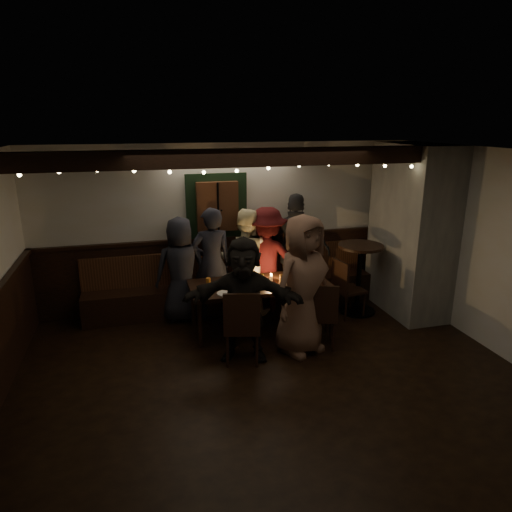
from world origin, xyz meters
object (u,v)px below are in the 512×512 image
object	(u,v)px
person_b	(212,263)
person_f	(244,300)
high_top	(359,270)
chair_end	(345,285)
chair_near_right	(321,312)
person_a	(181,269)
person_c	(246,261)
person_g	(303,285)
chair_near_left	(242,323)
person_d	(267,260)
person_e	(296,251)
dining_table	(260,287)

from	to	relation	value
person_b	person_f	size ratio (longest dim) A/B	1.08
high_top	chair_end	bearing A→B (deg)	-157.89
chair_near_right	person_a	world-z (taller)	person_a
person_c	person_g	world-z (taller)	person_g
chair_near_left	person_b	distance (m)	1.56
high_top	person_g	distance (m)	1.63
chair_end	person_d	distance (m)	1.26
person_d	person_f	bearing A→B (deg)	80.00
person_a	person_d	size ratio (longest dim) A/B	0.95
person_e	chair_near_right	bearing A→B (deg)	106.71
person_d	dining_table	bearing A→B (deg)	82.31
chair_end	person_g	distance (m)	1.38
high_top	person_a	distance (m)	2.73
person_e	person_b	bearing A→B (deg)	26.12
chair_near_left	person_e	world-z (taller)	person_e
chair_end	person_c	distance (m)	1.56
person_d	person_e	world-z (taller)	person_e
person_c	person_f	size ratio (longest dim) A/B	1.04
person_a	person_g	xyz separation A→B (m)	(1.39, -1.40, 0.12)
person_a	person_g	distance (m)	1.98
chair_near_left	high_top	xyz separation A→B (m)	(2.13, 1.11, 0.14)
person_b	person_f	distance (m)	1.39
person_c	person_e	distance (m)	0.84
high_top	person_g	xyz separation A→B (m)	(-1.30, -0.96, 0.22)
chair_near_left	person_e	bearing A→B (deg)	51.70
person_c	person_g	xyz separation A→B (m)	(0.40, -1.43, 0.09)
dining_table	person_g	distance (m)	0.88
chair_end	person_e	world-z (taller)	person_e
person_b	person_g	size ratio (longest dim) A/B	0.93
person_c	high_top	bearing A→B (deg)	-171.88
chair_near_right	person_b	bearing A→B (deg)	130.68
chair_near_left	chair_near_right	world-z (taller)	chair_near_left
person_e	person_f	distance (m)	1.88
high_top	person_c	bearing A→B (deg)	164.60
chair_end	person_a	world-z (taller)	person_a
person_g	chair_near_right	bearing A→B (deg)	-27.30
chair_near_right	person_c	xyz separation A→B (m)	(-0.66, 1.44, 0.31)
person_b	person_d	size ratio (longest dim) A/B	1.03
chair_near_right	person_a	xyz separation A→B (m)	(-1.66, 1.42, 0.27)
person_b	chair_end	bearing A→B (deg)	163.90
person_e	person_g	world-z (taller)	person_e
dining_table	chair_near_right	world-z (taller)	chair_near_right
person_e	person_f	bearing A→B (deg)	73.51
person_c	dining_table	bearing A→B (deg)	116.95
chair_near_left	person_g	world-z (taller)	person_g
chair_near_right	person_c	size ratio (longest dim) A/B	0.56
person_b	person_c	distance (m)	0.54
person_f	person_d	bearing A→B (deg)	80.72
person_c	person_d	size ratio (longest dim) A/B	0.99
person_b	person_e	world-z (taller)	person_e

